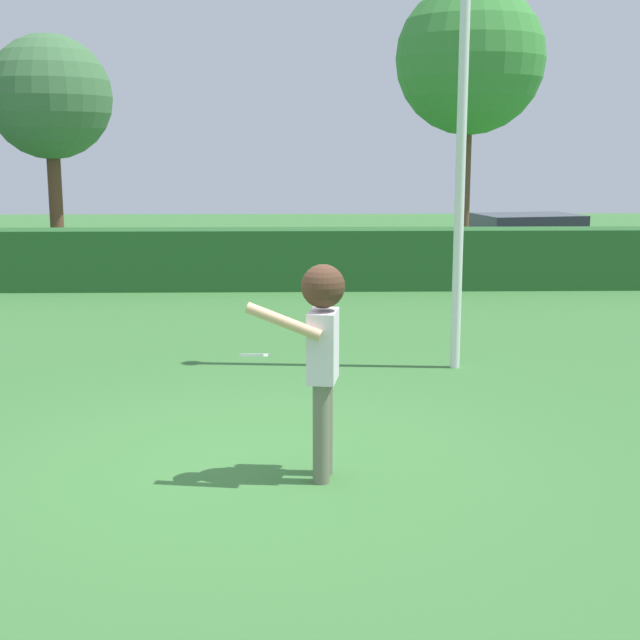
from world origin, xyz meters
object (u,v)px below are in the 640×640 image
Objects in this scene: person at (322,342)px; lamppost at (463,79)px; oak_tree at (470,59)px; birch_tree at (50,98)px; parked_car_silver at (527,239)px; frisbee at (255,355)px.

person is 0.28× the size of lamppost.
birch_tree is at bearing -160.45° from oak_tree.
parked_car_silver is at bearing -14.79° from birch_tree.
person reaches higher than frisbee.
lamppost reaches higher than birch_tree.
oak_tree is 12.03m from birch_tree.
birch_tree reaches higher than person.
lamppost is 1.16× the size of birch_tree.
oak_tree is at bearing 79.06° from lamppost.
lamppost is at bearing -56.03° from birch_tree.
frisbee is (-0.54, -0.02, -0.10)m from person.
birch_tree is (-11.26, -4.00, -1.34)m from oak_tree.
frisbee is 0.05× the size of birch_tree.
birch_tree reaches higher than parked_car_silver.
person is at bearing -115.27° from lamppost.
frisbee is 14.01m from parked_car_silver.
lamppost is at bearing 58.48° from frisbee.
birch_tree reaches higher than frisbee.
parked_car_silver is (3.22, 9.10, -2.83)m from lamppost.
parked_car_silver is at bearing -89.11° from oak_tree.
parked_car_silver is at bearing 66.73° from frisbee.
frisbee is 17.15m from birch_tree.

